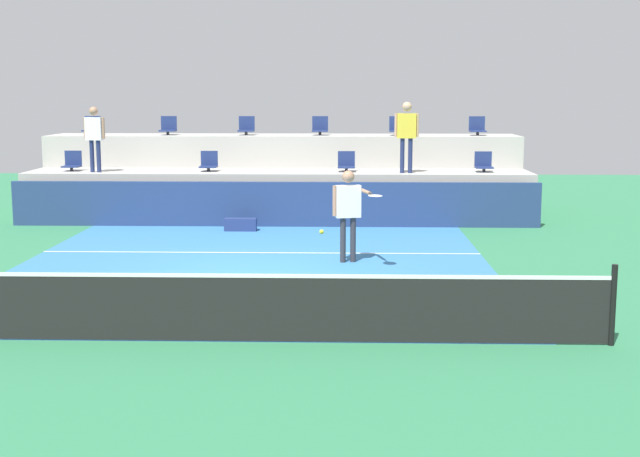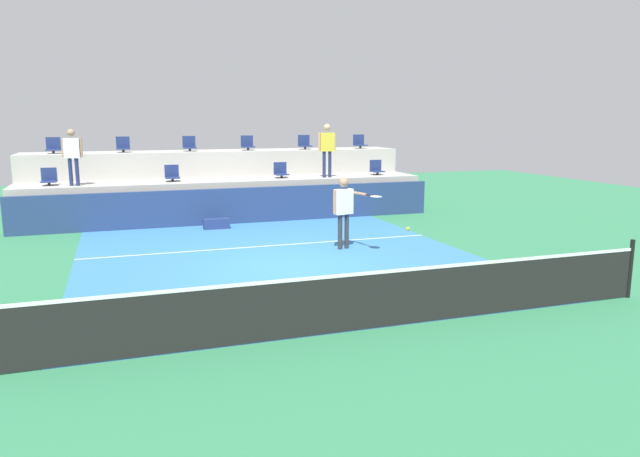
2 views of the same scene
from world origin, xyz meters
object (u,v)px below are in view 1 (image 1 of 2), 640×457
stadium_chair_lower_right (346,163)px  stadium_chair_upper_far_right (477,128)px  stadium_chair_upper_far_left (92,127)px  spectator_in_white (94,133)px  spectator_leaning_on_rail (407,130)px  stadium_chair_lower_far_right (484,164)px  tennis_ball (322,232)px  stadium_chair_upper_mid_right (320,127)px  stadium_chair_lower_far_left (72,163)px  stadium_chair_upper_right (397,127)px  equipment_bag (241,225)px  stadium_chair_upper_left (168,127)px  stadium_chair_lower_left (209,163)px  tennis_player (349,206)px  stadium_chair_upper_mid_left (246,127)px

stadium_chair_lower_right → stadium_chair_upper_far_right: 4.12m
stadium_chair_lower_right → stadium_chair_upper_far_left: 7.39m
spectator_in_white → spectator_leaning_on_rail: bearing=0.0°
stadium_chair_lower_far_right → tennis_ball: stadium_chair_lower_far_right is taller
stadium_chair_upper_mid_right → tennis_ball: stadium_chair_upper_mid_right is taller
stadium_chair_lower_right → stadium_chair_upper_mid_right: bearing=112.1°
stadium_chair_lower_far_left → stadium_chair_upper_right: 8.77m
stadium_chair_lower_far_right → stadium_chair_upper_far_right: (0.09, 1.80, 0.85)m
stadium_chair_upper_right → stadium_chair_upper_far_right: size_ratio=1.00×
stadium_chair_upper_far_left → spectator_in_white: 2.29m
stadium_chair_upper_right → equipment_bag: (-3.93, -3.76, -2.16)m
equipment_bag → stadium_chair_upper_far_right: bearing=31.5°
stadium_chair_upper_left → equipment_bag: size_ratio=0.68×
stadium_chair_lower_right → tennis_ball: (-0.37, -9.92, -0.20)m
stadium_chair_lower_left → spectator_in_white: bearing=-172.3°
stadium_chair_lower_far_left → stadium_chair_lower_left: same height
stadium_chair_lower_far_right → stadium_chair_lower_right: bearing=180.0°
stadium_chair_upper_far_left → tennis_ball: bearing=-60.1°
spectator_in_white → stadium_chair_upper_far_right: bearing=12.3°
stadium_chair_upper_far_left → tennis_player: (7.16, -7.58, -1.21)m
tennis_player → spectator_in_white: bearing=140.1°
stadium_chair_lower_far_left → stadium_chair_upper_far_left: bearing=89.3°
spectator_leaning_on_rail → stadium_chair_upper_right: bearing=92.7°
stadium_chair_upper_far_left → stadium_chair_upper_mid_left: (4.33, 0.00, 0.00)m
stadium_chair_lower_right → equipment_bag: (-2.52, -1.96, -1.31)m
spectator_in_white → tennis_ball: spectator_in_white is taller
stadium_chair_lower_far_left → spectator_in_white: 1.13m
stadium_chair_lower_right → stadium_chair_upper_far_right: bearing=26.5°
stadium_chair_lower_far_left → stadium_chair_upper_mid_right: stadium_chair_upper_mid_right is taller
stadium_chair_upper_left → stadium_chair_upper_mid_left: same height
stadium_chair_lower_right → stadium_chair_upper_right: 2.44m
stadium_chair_lower_right → tennis_player: (0.05, -5.78, -0.36)m
stadium_chair_lower_far_left → stadium_chair_lower_left: bearing=0.0°
stadium_chair_lower_far_left → tennis_ball: 12.01m
stadium_chair_upper_mid_right → stadium_chair_lower_left: bearing=-147.6°
stadium_chair_upper_right → spectator_leaning_on_rail: bearing=-87.3°
stadium_chair_lower_far_right → equipment_bag: 6.49m
stadium_chair_upper_far_right → stadium_chair_lower_far_left: bearing=-170.5°
stadium_chair_upper_mid_left → spectator_in_white: (-3.63, -2.18, -0.07)m
stadium_chair_lower_right → equipment_bag: 3.45m
stadium_chair_upper_far_right → spectator_leaning_on_rail: spectator_leaning_on_rail is taller
stadium_chair_upper_far_left → stadium_chair_lower_far_right: bearing=-9.6°
stadium_chair_upper_left → spectator_in_white: (-1.44, -2.18, -0.07)m
stadium_chair_upper_right → stadium_chair_upper_far_right: same height
tennis_ball → equipment_bag: (-2.15, 7.96, -1.12)m
stadium_chair_lower_far_left → stadium_chair_lower_left: 3.57m
stadium_chair_upper_right → spectator_leaning_on_rail: size_ratio=0.29×
stadium_chair_upper_mid_left → stadium_chair_lower_left: bearing=-113.5°
stadium_chair_upper_far_left → equipment_bag: 6.32m
stadium_chair_upper_mid_left → stadium_chair_upper_right: size_ratio=1.00×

